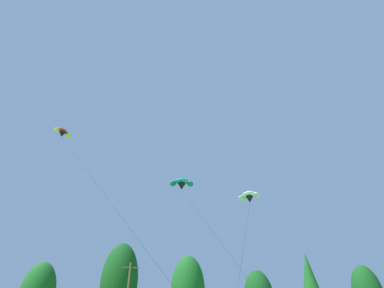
# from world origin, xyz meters

# --- Properties ---
(treeline_tree_d) EXTENTS (5.90, 5.90, 15.18)m
(treeline_tree_d) POSITION_xyz_m (-5.56, 55.96, 9.19)
(treeline_tree_d) COLOR #472D19
(treeline_tree_d) RESTS_ON ground_plane
(treeline_tree_g) EXTENTS (4.89, 4.89, 14.95)m
(treeline_tree_g) POSITION_xyz_m (27.93, 53.96, 9.37)
(treeline_tree_g) COLOR #472D19
(treeline_tree_g) RESTS_ON ground_plane
(parafoil_kite_high_white) EXTENTS (7.98, 11.71, 12.86)m
(parafoil_kite_high_white) POSITION_xyz_m (5.08, 27.53, 13.50)
(parafoil_kite_high_white) COLOR white
(parafoil_kite_mid_teal) EXTENTS (4.10, 18.19, 17.30)m
(parafoil_kite_mid_teal) POSITION_xyz_m (0.14, 36.17, 18.14)
(parafoil_kite_mid_teal) COLOR teal
(parafoil_kite_far_red_yellow) EXTENTS (13.90, 18.03, 21.38)m
(parafoil_kite_far_red_yellow) POSITION_xyz_m (-14.72, 33.99, 22.01)
(parafoil_kite_far_red_yellow) COLOR red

